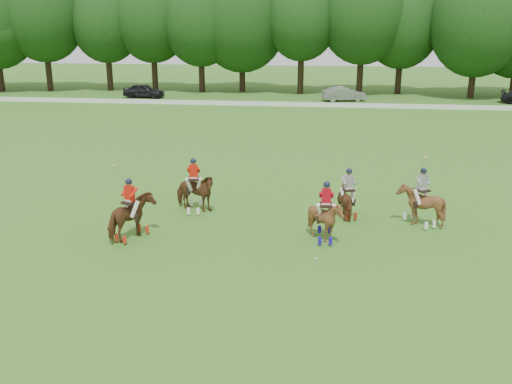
# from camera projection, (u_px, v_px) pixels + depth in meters

# --- Properties ---
(ground) EXTENTS (180.00, 180.00, 0.00)m
(ground) POSITION_uv_depth(u_px,v_px,m) (229.00, 265.00, 19.84)
(ground) COLOR #356E1F
(ground) RESTS_ON ground
(tree_line) EXTENTS (117.98, 14.32, 14.75)m
(tree_line) POSITION_uv_depth(u_px,v_px,m) (305.00, 19.00, 63.03)
(tree_line) COLOR black
(tree_line) RESTS_ON ground
(boundary_rail) EXTENTS (120.00, 0.10, 0.44)m
(boundary_rail) POSITION_uv_depth(u_px,v_px,m) (295.00, 104.00, 55.85)
(boundary_rail) COLOR white
(boundary_rail) RESTS_ON ground
(car_left) EXTENTS (4.53, 2.05, 1.51)m
(car_left) POSITION_uv_depth(u_px,v_px,m) (144.00, 91.00, 61.99)
(car_left) COLOR black
(car_left) RESTS_ON ground
(car_mid) EXTENTS (4.73, 2.64, 1.48)m
(car_mid) POSITION_uv_depth(u_px,v_px,m) (344.00, 94.00, 59.39)
(car_mid) COLOR gray
(car_mid) RESTS_ON ground
(polo_red_a) EXTENTS (1.68, 2.26, 2.97)m
(polo_red_a) POSITION_uv_depth(u_px,v_px,m) (131.00, 217.00, 21.93)
(polo_red_a) COLOR #552C16
(polo_red_a) RESTS_ON ground
(polo_red_b) EXTENTS (1.90, 1.69, 2.42)m
(polo_red_b) POSITION_uv_depth(u_px,v_px,m) (194.00, 192.00, 25.11)
(polo_red_b) COLOR #552C16
(polo_red_b) RESTS_ON ground
(polo_red_c) EXTENTS (1.39, 1.55, 2.36)m
(polo_red_c) POSITION_uv_depth(u_px,v_px,m) (325.00, 219.00, 21.78)
(polo_red_c) COLOR #552C16
(polo_red_c) RESTS_ON ground
(polo_stripe_a) EXTENTS (1.29, 1.88, 2.17)m
(polo_stripe_a) POSITION_uv_depth(u_px,v_px,m) (348.00, 200.00, 24.39)
(polo_stripe_a) COLOR #552C16
(polo_stripe_a) RESTS_ON ground
(polo_stripe_b) EXTENTS (2.06, 2.11, 2.98)m
(polo_stripe_b) POSITION_uv_depth(u_px,v_px,m) (421.00, 205.00, 23.41)
(polo_stripe_b) COLOR #552C16
(polo_stripe_b) RESTS_ON ground
(polo_ball) EXTENTS (0.09, 0.09, 0.09)m
(polo_ball) POSITION_uv_depth(u_px,v_px,m) (316.00, 259.00, 20.20)
(polo_ball) COLOR white
(polo_ball) RESTS_ON ground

